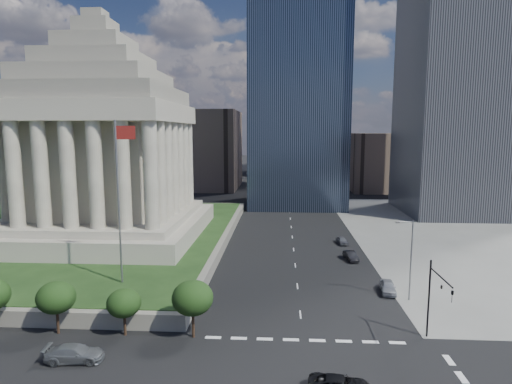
# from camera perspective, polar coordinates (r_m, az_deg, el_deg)

# --- Properties ---
(ground) EXTENTS (500.00, 500.00, 0.00)m
(ground) POSITION_cam_1_polar(r_m,az_deg,el_deg) (127.79, 4.36, -1.23)
(ground) COLOR black
(ground) RESTS_ON ground
(plaza_terrace) EXTENTS (66.00, 70.00, 1.80)m
(plaza_terrace) POSITION_cam_1_polar(r_m,az_deg,el_deg) (89.43, -25.36, -5.42)
(plaza_terrace) COLOR slate
(plaza_terrace) RESTS_ON ground
(plaza_lawn) EXTENTS (64.00, 68.00, 0.10)m
(plaza_lawn) POSITION_cam_1_polar(r_m,az_deg,el_deg) (89.23, -25.40, -4.82)
(plaza_lawn) COLOR #1D3716
(plaza_lawn) RESTS_ON plaza_terrace
(war_memorial) EXTENTS (34.00, 34.00, 39.00)m
(war_memorial) POSITION_cam_1_polar(r_m,az_deg,el_deg) (80.60, -19.99, 8.20)
(war_memorial) COLOR gray
(war_memorial) RESTS_ON plaza_lawn
(flagpole) EXTENTS (2.52, 0.24, 20.00)m
(flagpole) POSITION_cam_1_polar(r_m,az_deg,el_deg) (54.28, -17.73, -0.16)
(flagpole) COLOR slate
(flagpole) RESTS_ON plaza_lawn
(midrise_glass) EXTENTS (26.00, 26.00, 60.00)m
(midrise_glass) POSITION_cam_1_polar(r_m,az_deg,el_deg) (121.56, 5.52, 12.47)
(midrise_glass) COLOR black
(midrise_glass) RESTS_ON ground
(highrise_ne) EXTENTS (26.00, 28.00, 100.00)m
(highrise_ne) POSITION_cam_1_polar(r_m,az_deg,el_deg) (123.22, 26.20, 21.09)
(highrise_ne) COLOR black
(highrise_ne) RESTS_ON ground
(building_filler_ne) EXTENTS (20.00, 30.00, 20.00)m
(building_filler_ne) POSITION_cam_1_polar(r_m,az_deg,el_deg) (160.19, 15.77, 3.97)
(building_filler_ne) COLOR brown
(building_filler_ne) RESTS_ON ground
(building_filler_nw) EXTENTS (24.00, 30.00, 28.00)m
(building_filler_nw) POSITION_cam_1_polar(r_m,az_deg,el_deg) (158.68, -6.72, 5.62)
(building_filler_nw) COLOR brown
(building_filler_nw) RESTS_ON ground
(traffic_signal_ne) EXTENTS (0.30, 5.74, 8.00)m
(traffic_signal_ne) POSITION_cam_1_polar(r_m,az_deg,el_deg) (45.13, 22.88, -12.36)
(traffic_signal_ne) COLOR black
(traffic_signal_ne) RESTS_ON ground
(street_lamp_north) EXTENTS (2.13, 0.22, 10.00)m
(street_lamp_north) POSITION_cam_1_polar(r_m,az_deg,el_deg) (55.47, 19.82, -7.96)
(street_lamp_north) COLOR slate
(street_lamp_north) RESTS_ON ground
(suv_grey) EXTENTS (5.38, 2.61, 1.51)m
(suv_grey) POSITION_cam_1_polar(r_m,az_deg,el_deg) (44.15, -23.03, -19.19)
(suv_grey) COLOR #5A5E62
(suv_grey) RESTS_ON ground
(parked_sedan_near) EXTENTS (2.38, 4.73, 1.55)m
(parked_sedan_near) POSITION_cam_1_polar(r_m,az_deg,el_deg) (58.64, 17.17, -11.99)
(parked_sedan_near) COLOR #979AA0
(parked_sedan_near) RESTS_ON ground
(parked_sedan_mid) EXTENTS (4.44, 2.13, 1.41)m
(parked_sedan_mid) POSITION_cam_1_polar(r_m,az_deg,el_deg) (71.12, 12.52, -8.32)
(parked_sedan_mid) COLOR black
(parked_sedan_mid) RESTS_ON ground
(parked_sedan_far) EXTENTS (4.06, 2.04, 1.33)m
(parked_sedan_far) POSITION_cam_1_polar(r_m,az_deg,el_deg) (80.72, 11.39, -6.36)
(parked_sedan_far) COLOR #595B61
(parked_sedan_far) RESTS_ON ground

